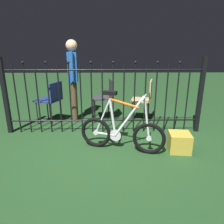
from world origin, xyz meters
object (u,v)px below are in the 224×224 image
(person_visitor, at_px, (73,74))
(display_crate, at_px, (179,142))
(bicycle, at_px, (121,132))
(chair_charcoal, at_px, (106,95))
(chair_tan, at_px, (145,97))
(chair_navy, at_px, (51,98))

(person_visitor, height_order, display_crate, person_visitor)
(bicycle, relative_size, display_crate, 4.06)
(display_crate, bearing_deg, chair_charcoal, 127.60)
(chair_charcoal, xyz_separation_m, display_crate, (1.12, -1.46, -0.40))
(person_visitor, xyz_separation_m, display_crate, (1.78, -1.43, -0.84))
(chair_charcoal, bearing_deg, chair_tan, -6.79)
(bicycle, height_order, person_visitor, person_visitor)
(chair_charcoal, height_order, person_visitor, person_visitor)
(chair_charcoal, xyz_separation_m, chair_tan, (0.82, -0.10, -0.02))
(person_visitor, distance_m, display_crate, 2.43)
(bicycle, distance_m, chair_navy, 1.80)
(bicycle, bearing_deg, chair_charcoal, 100.17)
(chair_charcoal, distance_m, chair_tan, 0.83)
(chair_tan, distance_m, person_visitor, 1.55)
(chair_tan, height_order, person_visitor, person_visitor)
(chair_charcoal, relative_size, chair_navy, 1.01)
(bicycle, bearing_deg, display_crate, -3.12)
(bicycle, bearing_deg, person_visitor, 123.17)
(chair_tan, relative_size, person_visitor, 0.52)
(chair_navy, bearing_deg, bicycle, -41.78)
(bicycle, xyz_separation_m, chair_tan, (0.57, 1.31, 0.22))
(bicycle, height_order, chair_navy, bicycle)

